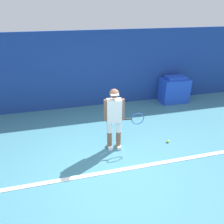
% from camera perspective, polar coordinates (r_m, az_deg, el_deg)
% --- Properties ---
extents(ground_plane, '(24.00, 24.00, 0.00)m').
position_cam_1_polar(ground_plane, '(4.86, 0.61, -15.56)').
color(ground_plane, teal).
extents(back_wall, '(24.00, 0.10, 2.53)m').
position_cam_1_polar(back_wall, '(7.41, -6.52, 10.72)').
color(back_wall, navy).
rests_on(back_wall, ground_plane).
extents(court_baseline, '(21.60, 0.10, 0.01)m').
position_cam_1_polar(court_baseline, '(4.89, 0.47, -15.16)').
color(court_baseline, white).
rests_on(court_baseline, ground_plane).
extents(tennis_player, '(0.96, 0.30, 1.57)m').
position_cam_1_polar(tennis_player, '(5.11, 0.70, -1.36)').
color(tennis_player, brown).
rests_on(tennis_player, ground_plane).
extents(tennis_ball, '(0.07, 0.07, 0.07)m').
position_cam_1_polar(tennis_ball, '(5.92, 14.43, -7.41)').
color(tennis_ball, '#D1E533').
rests_on(tennis_ball, ground_plane).
extents(covered_chair, '(0.98, 0.62, 0.97)m').
position_cam_1_polar(covered_chair, '(8.26, 15.89, 5.65)').
color(covered_chair, blue).
rests_on(covered_chair, ground_plane).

